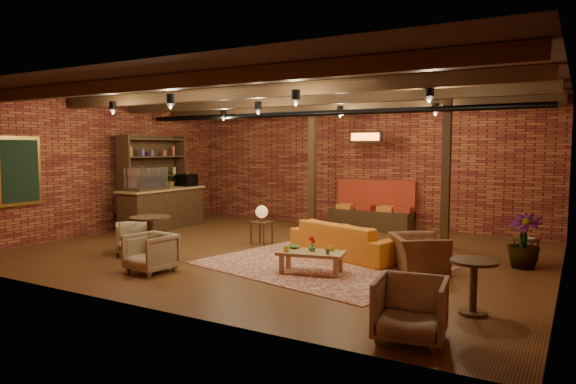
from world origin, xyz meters
The scene contains 29 objects.
floor centered at (0.00, 0.00, 0.00)m, with size 10.00×10.00×0.00m, color #371E0D.
ceiling centered at (0.00, 0.00, 3.20)m, with size 10.00×8.00×0.02m, color black.
wall_back centered at (0.00, 4.00, 1.60)m, with size 10.00×0.02×3.20m, color maroon.
wall_front centered at (0.00, -4.00, 1.60)m, with size 10.00×0.02×3.20m, color maroon.
wall_left centered at (-5.00, 0.00, 1.60)m, with size 0.02×8.00×3.20m, color maroon.
wall_right centered at (5.00, 0.00, 1.60)m, with size 0.02×8.00×3.20m, color maroon.
ceiling_beams centered at (0.00, 0.00, 3.08)m, with size 9.80×6.40×0.22m, color black, non-canonical shape.
ceiling_pipe centered at (0.00, 1.60, 2.85)m, with size 0.12×0.12×9.60m, color black.
post_left centered at (-0.60, 2.60, 1.60)m, with size 0.16×0.16×3.20m, color black.
post_right centered at (2.80, 2.00, 1.60)m, with size 0.16×0.16×3.20m, color black.
service_counter centered at (-4.10, 1.00, 0.80)m, with size 0.80×2.50×1.60m, color black, non-canonical shape.
plant_counter centered at (-4.00, 1.20, 1.22)m, with size 0.35×0.39×0.30m, color #337F33.
shelving_hutch centered at (-4.50, 1.10, 1.20)m, with size 0.52×2.00×2.40m, color black, non-canonical shape.
chalkboard_menu centered at (-4.93, -2.30, 1.60)m, with size 0.08×0.96×1.46m, color black.
banquette centered at (0.60, 3.55, 0.50)m, with size 2.10×0.70×1.00m, color #A42E1B, non-canonical shape.
service_sign centered at (0.60, 3.10, 2.35)m, with size 0.86×0.06×0.30m, color orange.
ceiling_spotlights centered at (0.00, 0.00, 2.86)m, with size 6.40×4.40×0.28m, color black, non-canonical shape.
rug centered at (1.24, -0.72, 0.01)m, with size 3.88×2.97×0.01m, color maroon.
sofa centered at (1.40, 0.18, 0.34)m, with size 2.31×0.90×0.67m, color #CA6D1C.
coffee_table centered at (1.38, -1.31, 0.34)m, with size 1.18×0.77×0.63m.
side_table_lamp centered at (-0.72, 0.45, 0.64)m, with size 0.42×0.42×0.85m.
round_table_left centered at (-1.79, -1.76, 0.54)m, with size 0.76×0.76×0.79m.
armchair_a centered at (-2.40, -1.60, 0.34)m, with size 0.66×0.62×0.68m, color #C3B897.
armchair_b centered at (-1.02, -2.53, 0.36)m, with size 0.69×0.65×0.71m, color #C3B897.
armchair_right centered at (2.89, -0.28, 0.42)m, with size 0.96×0.62×0.83m, color brown.
side_table_book centered at (4.40, 1.41, 0.40)m, with size 0.47×0.47×0.46m.
round_table_right centered at (4.11, -2.14, 0.46)m, with size 0.59×0.59×0.69m.
armchair_far centered at (3.68, -3.40, 0.38)m, with size 0.74×0.69×0.76m, color #C3B897.
plant_tall centered at (4.40, 0.88, 1.43)m, with size 1.60×1.60×2.86m, color #4C7F4C.
Camera 1 is at (5.23, -8.76, 2.10)m, focal length 32.00 mm.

